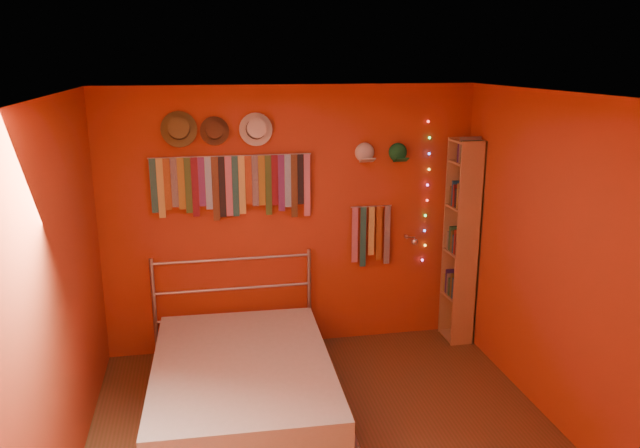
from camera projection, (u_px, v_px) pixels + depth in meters
ground at (330, 446)px, 4.53m from camera, size 3.50×3.50×0.00m
back_wall at (292, 220)px, 5.87m from camera, size 3.50×0.02×2.50m
right_wall at (565, 268)px, 4.53m from camera, size 0.02×3.50×2.50m
left_wall at (56, 303)px, 3.88m from camera, size 0.02×3.50×2.50m
ceiling at (331, 96)px, 3.89m from camera, size 3.50×3.50×0.02m
tie_rack at (233, 183)px, 5.60m from camera, size 1.45×0.03×0.59m
small_tie_rack at (371, 233)px, 5.99m from camera, size 0.40×0.03×0.60m
fedora_olive at (179, 129)px, 5.36m from camera, size 0.31×0.17×0.31m
fedora_brown at (215, 131)px, 5.43m from camera, size 0.25×0.14×0.25m
fedora_white at (256, 129)px, 5.49m from camera, size 0.30×0.16×0.29m
cap_white at (365, 153)px, 5.78m from camera, size 0.18×0.23×0.18m
cap_green at (398, 152)px, 5.84m from camera, size 0.18×0.22×0.18m
fairy_lights at (427, 193)px, 6.02m from camera, size 0.05×0.02×1.39m
reading_lamp at (413, 241)px, 5.92m from camera, size 0.07×0.28×0.08m
bookshelf at (465, 241)px, 6.03m from camera, size 0.25×0.34×2.00m
bed at (243, 383)px, 4.96m from camera, size 1.54×2.05×0.98m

